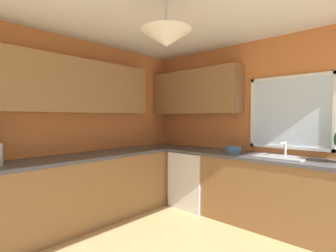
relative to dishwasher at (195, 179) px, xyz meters
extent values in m
cube|color=#D17238|center=(0.89, 0.37, 0.82)|extent=(3.83, 0.06, 2.48)
cube|color=#D17238|center=(-1.00, -1.60, 0.82)|extent=(0.06, 3.99, 2.48)
cube|color=silver|center=(1.29, 0.34, 1.03)|extent=(0.96, 0.02, 0.88)
cube|color=white|center=(1.29, 0.33, 1.49)|extent=(1.04, 0.04, 0.04)
cube|color=white|center=(1.29, 0.33, 0.57)|extent=(1.04, 0.04, 0.04)
cube|color=white|center=(0.79, 0.33, 1.03)|extent=(0.04, 0.04, 0.96)
cube|color=white|center=(1.79, 0.33, 1.03)|extent=(0.04, 0.04, 0.96)
cube|color=olive|center=(-0.81, -1.80, 1.38)|extent=(0.32, 2.71, 0.70)
cube|color=olive|center=(-0.16, 0.18, 1.38)|extent=(1.63, 0.32, 0.70)
cylinder|color=#B7B7BC|center=(0.89, -1.60, 1.88)|extent=(0.02, 0.02, 0.35)
cone|color=silver|center=(0.89, -1.60, 1.64)|extent=(0.44, 0.44, 0.14)
cube|color=olive|center=(-0.66, -1.60, 0.00)|extent=(0.62, 3.57, 0.85)
cube|color=#4C4C51|center=(-0.66, -1.60, 0.45)|extent=(0.65, 3.60, 0.04)
cube|color=olive|center=(1.10, 0.03, 0.00)|extent=(2.89, 0.62, 0.85)
cube|color=#4C4C51|center=(1.10, 0.03, 0.45)|extent=(2.92, 0.65, 0.04)
cube|color=white|center=(0.00, 0.00, 0.00)|extent=(0.60, 0.60, 0.85)
cube|color=#9EA0A5|center=(1.29, 0.03, 0.47)|extent=(0.57, 0.40, 0.02)
cylinder|color=#B7B7BC|center=(1.29, 0.19, 0.56)|extent=(0.03, 0.03, 0.18)
cylinder|color=#B7B7BC|center=(1.29, 0.09, 0.64)|extent=(0.02, 0.20, 0.02)
cylinder|color=#4C7099|center=(0.64, 0.03, 0.51)|extent=(0.22, 0.22, 0.09)
camera|label=1|loc=(2.38, -3.19, 0.96)|focal=27.16mm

